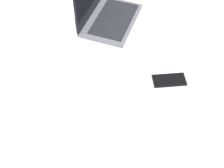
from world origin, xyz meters
The scene contains 3 objects.
bed_mattress centered at (0.00, 0.00, 9.00)cm, with size 180.00×140.00×18.00cm, color silver.
laptop centered at (45.72, -0.13, 22.41)cm, with size 36.14×27.79×23.00cm.
cell_phone centered at (12.00, -34.54, 18.40)cm, with size 6.80×14.00×0.80cm, color black.
Camera 1 is at (-67.58, -25.29, 112.59)cm, focal length 46.07 mm.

